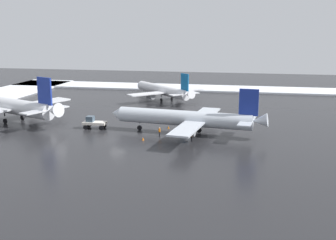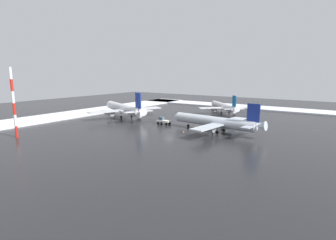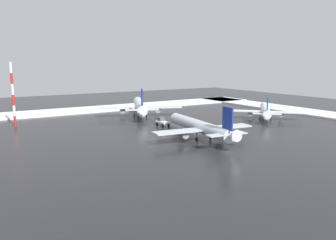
{
  "view_description": "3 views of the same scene",
  "coord_description": "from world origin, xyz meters",
  "views": [
    {
      "loc": [
        69.73,
        23.41,
        19.71
      ],
      "look_at": [
        -5.01,
        8.28,
        2.95
      ],
      "focal_mm": 45.0,
      "sensor_mm": 36.0,
      "label": 1
    },
    {
      "loc": [
        62.5,
        42.54,
        16.87
      ],
      "look_at": [
        1.35,
        0.6,
        3.59
      ],
      "focal_mm": 28.0,
      "sensor_mm": 36.0,
      "label": 2
    },
    {
      "loc": [
        40.38,
        73.67,
        18.12
      ],
      "look_at": [
        -4.38,
        0.78,
        3.23
      ],
      "focal_mm": 35.0,
      "sensor_mm": 36.0,
      "label": 3
    }
  ],
  "objects": [
    {
      "name": "antenna_mast",
      "position": [
        29.38,
        -28.9,
        9.22
      ],
      "size": [
        0.7,
        0.7,
        18.45
      ],
      "color": "red",
      "rests_on": "ground_plane"
    },
    {
      "name": "ground_crew_near_tug",
      "position": [
        -3.99,
        6.87,
        0.97
      ],
      "size": [
        0.36,
        0.36,
        1.71
      ],
      "rotation": [
        0.0,
        0.0,
        2.22
      ],
      "color": "black",
      "rests_on": "ground_plane"
    },
    {
      "name": "traffic_cone_near_nose",
      "position": [
        -18.02,
        10.3,
        0.28
      ],
      "size": [
        0.36,
        0.36,
        0.55
      ],
      "primitive_type": "cone",
      "color": "orange",
      "rests_on": "ground_plane"
    },
    {
      "name": "snow_bank_left",
      "position": [
        -67.0,
        0.0,
        0.26
      ],
      "size": [
        14.0,
        116.0,
        0.52
      ],
      "primitive_type": "cube",
      "color": "white",
      "rests_on": "ground_plane"
    },
    {
      "name": "traffic_cone_wingtip_side",
      "position": [
        -10.31,
        7.29,
        0.28
      ],
      "size": [
        0.36,
        0.36,
        0.55
      ],
      "primitive_type": "cone",
      "color": "orange",
      "rests_on": "ground_plane"
    },
    {
      "name": "airplane_distant_tail",
      "position": [
        -43.28,
        -0.8,
        2.73
      ],
      "size": [
        21.97,
        21.65,
        8.28
      ],
      "rotation": [
        0.0,
        0.0,
        3.92
      ],
      "color": "white",
      "rests_on": "ground_plane"
    },
    {
      "name": "ground_plane",
      "position": [
        0.0,
        0.0,
        0.0
      ],
      "size": [
        240.0,
        240.0,
        0.0
      ],
      "primitive_type": "plane",
      "color": "#232326"
    },
    {
      "name": "airplane_foreground_jet",
      "position": [
        -10.62,
        -28.23,
        3.39
      ],
      "size": [
        27.82,
        32.8,
        10.27
      ],
      "rotation": [
        0.0,
        0.0,
        4.3
      ],
      "color": "silver",
      "rests_on": "ground_plane"
    },
    {
      "name": "snow_bank_far",
      "position": [
        0.0,
        -50.0,
        0.26
      ],
      "size": [
        152.0,
        16.0,
        0.52
      ],
      "primitive_type": "cube",
      "color": "white",
      "rests_on": "ground_plane"
    },
    {
      "name": "ground_crew_mid_apron",
      "position": [
        -10.98,
        12.04,
        0.97
      ],
      "size": [
        0.36,
        0.36,
        1.71
      ],
      "rotation": [
        0.0,
        0.0,
        0.9
      ],
      "color": "black",
      "rests_on": "ground_plane"
    },
    {
      "name": "ground_crew_beside_wing",
      "position": [
        -1.66,
        13.22,
        0.97
      ],
      "size": [
        0.36,
        0.36,
        1.71
      ],
      "rotation": [
        0.0,
        0.0,
        2.58
      ],
      "color": "black",
      "rests_on": "ground_plane"
    },
    {
      "name": "pushback_tug",
      "position": [
        -7.42,
        -7.35,
        1.28
      ],
      "size": [
        2.43,
        4.67,
        2.5
      ],
      "rotation": [
        0.0,
        0.0,
        4.74
      ],
      "color": "silver",
      "rests_on": "ground_plane"
    },
    {
      "name": "airplane_parked_starboard",
      "position": [
        -6.78,
        11.67,
        3.01
      ],
      "size": [
        25.54,
        30.69,
        9.11
      ],
      "rotation": [
        0.0,
        0.0,
        4.59
      ],
      "color": "silver",
      "rests_on": "ground_plane"
    },
    {
      "name": "traffic_cone_mid_line",
      "position": [
        -0.71,
        4.58,
        0.28
      ],
      "size": [
        0.36,
        0.36,
        0.55
      ],
      "primitive_type": "cone",
      "color": "orange",
      "rests_on": "ground_plane"
    }
  ]
}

